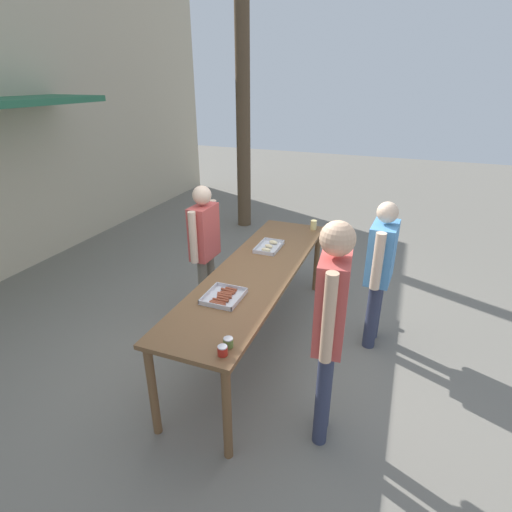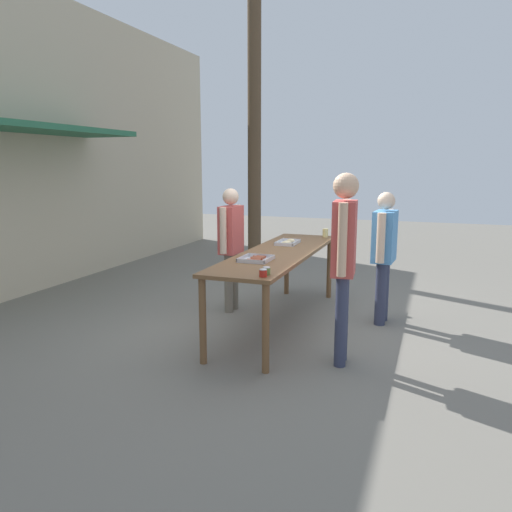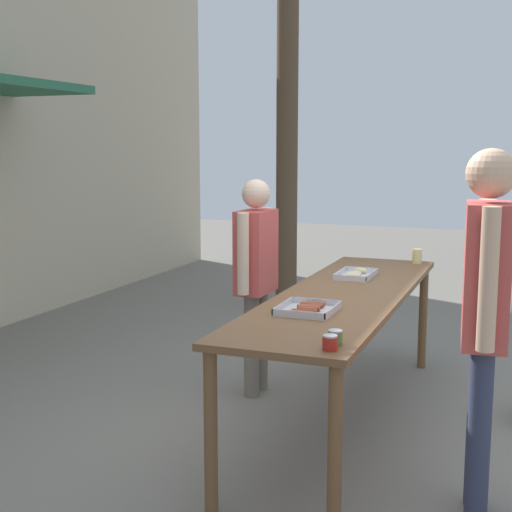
{
  "view_description": "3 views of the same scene",
  "coord_description": "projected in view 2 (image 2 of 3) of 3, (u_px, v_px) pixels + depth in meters",
  "views": [
    {
      "loc": [
        -3.39,
        -1.31,
        2.69
      ],
      "look_at": [
        0.0,
        0.0,
        1.05
      ],
      "focal_mm": 28.0,
      "sensor_mm": 36.0,
      "label": 1
    },
    {
      "loc": [
        -5.58,
        -1.74,
        1.92
      ],
      "look_at": [
        -0.64,
        0.06,
        0.95
      ],
      "focal_mm": 35.0,
      "sensor_mm": 36.0,
      "label": 2
    },
    {
      "loc": [
        -4.51,
        -1.12,
        1.85
      ],
      "look_at": [
        0.33,
        0.76,
        1.05
      ],
      "focal_mm": 50.0,
      "sensor_mm": 36.0,
      "label": 3
    }
  ],
  "objects": [
    {
      "name": "ground_plane",
      "position": [
        278.0,
        324.0,
        6.09
      ],
      "size": [
        24.0,
        24.0,
        0.0
      ],
      "primitive_type": "plane",
      "color": "slate"
    },
    {
      "name": "building_facade_back",
      "position": [
        10.0,
        140.0,
        7.02
      ],
      "size": [
        12.0,
        1.11,
        4.5
      ],
      "color": "beige",
      "rests_on": "ground"
    },
    {
      "name": "serving_table",
      "position": [
        279.0,
        259.0,
        5.95
      ],
      "size": [
        2.97,
        0.77,
        0.9
      ],
      "color": "brown",
      "rests_on": "ground"
    },
    {
      "name": "food_tray_sausages",
      "position": [
        256.0,
        259.0,
        5.35
      ],
      "size": [
        0.36,
        0.32,
        0.04
      ],
      "color": "silver",
      "rests_on": "serving_table"
    },
    {
      "name": "food_tray_buns",
      "position": [
        288.0,
        243.0,
        6.46
      ],
      "size": [
        0.4,
        0.25,
        0.05
      ],
      "color": "silver",
      "rests_on": "serving_table"
    },
    {
      "name": "condiment_jar_mustard",
      "position": [
        263.0,
        273.0,
        4.58
      ],
      "size": [
        0.07,
        0.07,
        0.07
      ],
      "color": "#B22319",
      "rests_on": "serving_table"
    },
    {
      "name": "condiment_jar_ketchup",
      "position": [
        266.0,
        271.0,
        4.68
      ],
      "size": [
        0.07,
        0.07,
        0.07
      ],
      "color": "#567A38",
      "rests_on": "serving_table"
    },
    {
      "name": "beer_cup",
      "position": [
        325.0,
        233.0,
        7.07
      ],
      "size": [
        0.08,
        0.08,
        0.12
      ],
      "color": "#DBC67A",
      "rests_on": "serving_table"
    },
    {
      "name": "person_server_behind_table",
      "position": [
        231.0,
        238.0,
        6.48
      ],
      "size": [
        0.55,
        0.22,
        1.62
      ],
      "rotation": [
        0.0,
        0.0,
        -0.03
      ],
      "color": "#756B5B",
      "rests_on": "ground"
    },
    {
      "name": "person_customer_holding_hotdog",
      "position": [
        344.0,
        250.0,
        4.7
      ],
      "size": [
        0.55,
        0.24,
        1.85
      ],
      "rotation": [
        0.0,
        0.0,
        3.24
      ],
      "color": "#333851",
      "rests_on": "ground"
    },
    {
      "name": "person_customer_with_cup",
      "position": [
        384.0,
        247.0,
        5.98
      ],
      "size": [
        0.63,
        0.27,
        1.6
      ],
      "rotation": [
        0.0,
        0.0,
        3.08
      ],
      "color": "#333851",
      "rests_on": "ground"
    },
    {
      "name": "utility_pole",
      "position": [
        254.0,
        86.0,
        9.28
      ],
      "size": [
        1.1,
        0.25,
        6.58
      ],
      "color": "brown",
      "rests_on": "ground"
    }
  ]
}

